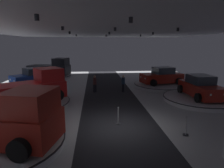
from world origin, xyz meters
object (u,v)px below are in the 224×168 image
(display_car_far_right, at_px, (162,76))
(visitor_walking_far, at_px, (123,82))
(display_car_mid_right, at_px, (201,87))
(display_platform_far_right, at_px, (161,85))
(display_platform_far_left, at_px, (34,86))
(display_platform_mid_right, at_px, (200,99))
(pickup_truck_near_left, at_px, (1,121))
(pickup_truck_deep_left, at_px, (51,68))
(display_platform_mid_left, at_px, (27,104))
(pickup_truck_mid_left, at_px, (31,88))
(display_platform_deep_left, at_px, (50,76))
(visitor_walking_near, at_px, (95,83))
(display_car_far_left, at_px, (34,77))

(display_car_far_right, bearing_deg, visitor_walking_far, -157.54)
(display_car_mid_right, xyz_separation_m, visitor_walking_far, (-5.58, 3.49, -0.20))
(display_platform_far_right, xyz_separation_m, visitor_walking_far, (-4.26, -1.77, 0.70))
(display_platform_far_left, distance_m, display_platform_far_right, 13.12)
(display_platform_mid_right, xyz_separation_m, pickup_truck_near_left, (-12.10, -6.25, 1.12))
(display_car_far_right, xyz_separation_m, pickup_truck_deep_left, (-12.62, 7.05, 0.10))
(display_platform_mid_left, height_order, pickup_truck_mid_left, pickup_truck_mid_left)
(display_platform_deep_left, bearing_deg, display_platform_far_right, -28.94)
(pickup_truck_mid_left, bearing_deg, display_platform_deep_left, 96.42)
(display_car_mid_right, relative_size, display_platform_deep_left, 0.75)
(visitor_walking_near, bearing_deg, display_platform_mid_right, -23.75)
(display_car_far_right, distance_m, display_platform_deep_left, 14.80)
(display_platform_deep_left, bearing_deg, pickup_truck_near_left, -83.50)
(display_car_mid_right, bearing_deg, visitor_walking_near, 156.43)
(pickup_truck_mid_left, xyz_separation_m, display_platform_deep_left, (-1.39, 12.39, -1.11))
(display_car_far_left, xyz_separation_m, visitor_walking_far, (8.81, -2.67, -0.20))
(display_platform_mid_right, xyz_separation_m, pickup_truck_mid_left, (-12.83, 0.04, 1.10))
(visitor_walking_far, bearing_deg, display_platform_deep_left, 134.18)
(display_platform_mid_left, distance_m, visitor_walking_far, 8.40)
(display_platform_mid_right, height_order, display_platform_far_right, display_platform_far_right)
(display_platform_deep_left, relative_size, visitor_walking_far, 3.57)
(pickup_truck_deep_left, bearing_deg, display_platform_deep_left, 165.84)
(pickup_truck_deep_left, bearing_deg, display_platform_far_right, -29.27)
(display_platform_deep_left, bearing_deg, visitor_walking_near, -55.70)
(pickup_truck_mid_left, bearing_deg, display_platform_far_left, 104.46)
(display_car_far_left, bearing_deg, visitor_walking_near, -22.66)
(display_platform_far_right, height_order, visitor_walking_near, visitor_walking_near)
(display_car_far_left, bearing_deg, display_platform_mid_left, -78.49)
(pickup_truck_deep_left, bearing_deg, visitor_walking_far, -46.62)
(display_platform_mid_right, xyz_separation_m, pickup_truck_deep_left, (-13.92, 12.35, 1.05))
(display_car_mid_right, bearing_deg, pickup_truck_deep_left, 138.48)
(display_platform_far_left, distance_m, pickup_truck_near_left, 12.68)
(display_car_far_left, relative_size, display_platform_deep_left, 0.76)
(display_car_far_left, xyz_separation_m, display_platform_mid_left, (1.29, -6.33, -0.91))
(display_platform_mid_left, height_order, visitor_walking_near, visitor_walking_near)
(display_platform_mid_right, bearing_deg, display_car_mid_right, 90.91)
(display_platform_mid_left, xyz_separation_m, display_platform_deep_left, (-1.12, 12.56, -0.02))
(pickup_truck_deep_left, bearing_deg, display_platform_mid_left, -86.27)
(pickup_truck_near_left, bearing_deg, display_platform_mid_right, 27.30)
(pickup_truck_deep_left, bearing_deg, display_platform_mid_right, -41.59)
(display_platform_mid_right, distance_m, display_car_mid_right, 0.92)
(display_platform_mid_right, bearing_deg, display_car_far_right, 103.69)
(display_platform_far_left, bearing_deg, display_platform_mid_left, -78.25)
(pickup_truck_deep_left, height_order, visitor_walking_near, pickup_truck_deep_left)
(display_car_mid_right, height_order, display_platform_mid_left, display_car_mid_right)
(display_platform_mid_right, distance_m, display_platform_mid_left, 13.10)
(display_car_mid_right, height_order, visitor_walking_near, display_car_mid_right)
(display_car_far_left, xyz_separation_m, visitor_walking_near, (6.17, -2.58, -0.20))
(display_platform_mid_left, xyz_separation_m, pickup_truck_near_left, (1.00, -6.11, 1.12))
(display_car_far_left, distance_m, display_platform_mid_left, 6.52)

